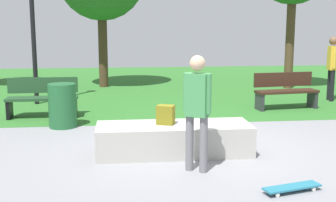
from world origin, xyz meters
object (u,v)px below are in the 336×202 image
(backpack_on_ledge, at_px, (166,115))
(pedestrian_with_backpack, at_px, (333,62))
(skater_performing_trick, at_px, (197,104))
(trash_bin, at_px, (62,106))
(skateboard_by_ledge, at_px, (292,187))
(park_bench_center_lawn, at_px, (285,90))
(park_bench_near_path, at_px, (42,97))
(concrete_ledge, at_px, (174,139))

(backpack_on_ledge, distance_m, pedestrian_with_backpack, 6.84)
(skater_performing_trick, relative_size, trash_bin, 1.87)
(skater_performing_trick, xyz_separation_m, skateboard_by_ledge, (1.10, -0.95, -0.94))
(park_bench_center_lawn, height_order, park_bench_near_path, same)
(skater_performing_trick, relative_size, skateboard_by_ledge, 2.09)
(trash_bin, bearing_deg, pedestrian_with_backpack, 18.79)
(trash_bin, bearing_deg, concrete_ledge, -45.73)
(skateboard_by_ledge, height_order, trash_bin, trash_bin)
(backpack_on_ledge, height_order, pedestrian_with_backpack, pedestrian_with_backpack)
(skater_performing_trick, bearing_deg, park_bench_near_path, 125.21)
(skater_performing_trick, bearing_deg, concrete_ledge, 103.98)
(backpack_on_ledge, bearing_deg, pedestrian_with_backpack, 62.80)
(skateboard_by_ledge, relative_size, park_bench_near_path, 0.51)
(trash_bin, bearing_deg, park_bench_center_lawn, 15.16)
(concrete_ledge, height_order, park_bench_center_lawn, park_bench_center_lawn)
(backpack_on_ledge, height_order, skateboard_by_ledge, backpack_on_ledge)
(park_bench_center_lawn, bearing_deg, backpack_on_ledge, -133.89)
(concrete_ledge, bearing_deg, park_bench_center_lawn, 47.56)
(trash_bin, distance_m, pedestrian_with_backpack, 7.50)
(backpack_on_ledge, xyz_separation_m, park_bench_near_path, (-2.54, 3.16, -0.18))
(skater_performing_trick, relative_size, park_bench_center_lawn, 1.04)
(backpack_on_ledge, xyz_separation_m, pedestrian_with_backpack, (5.12, 4.51, 0.42))
(backpack_on_ledge, relative_size, park_bench_center_lawn, 0.19)
(concrete_ledge, relative_size, pedestrian_with_backpack, 1.44)
(trash_bin, bearing_deg, backpack_on_ledge, -47.10)
(skateboard_by_ledge, bearing_deg, skater_performing_trick, 139.24)
(park_bench_center_lawn, height_order, trash_bin, trash_bin)
(skater_performing_trick, bearing_deg, backpack_on_ledge, 110.79)
(concrete_ledge, distance_m, skater_performing_trick, 1.21)
(concrete_ledge, height_order, pedestrian_with_backpack, pedestrian_with_backpack)
(backpack_on_ledge, xyz_separation_m, trash_bin, (-1.96, 2.11, -0.20))
(skateboard_by_ledge, relative_size, trash_bin, 0.90)
(park_bench_near_path, bearing_deg, concrete_ledge, -50.12)
(backpack_on_ledge, bearing_deg, concrete_ledge, 5.32)
(skateboard_by_ledge, bearing_deg, park_bench_center_lawn, 70.22)
(backpack_on_ledge, distance_m, trash_bin, 2.88)
(trash_bin, height_order, pedestrian_with_backpack, pedestrian_with_backpack)
(backpack_on_ledge, xyz_separation_m, skateboard_by_ledge, (1.46, -1.90, -0.60))
(park_bench_center_lawn, relative_size, pedestrian_with_backpack, 0.92)
(concrete_ledge, height_order, skateboard_by_ledge, concrete_ledge)
(concrete_ledge, distance_m, skateboard_by_ledge, 2.30)
(park_bench_near_path, distance_m, trash_bin, 1.21)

